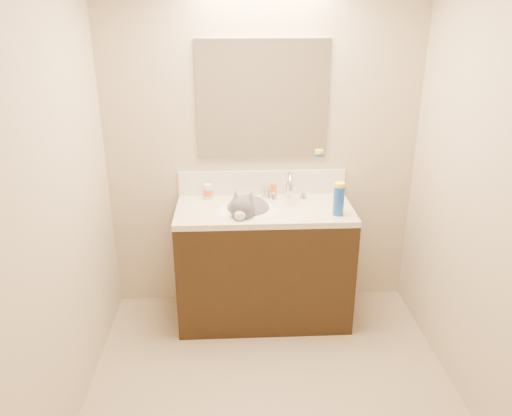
{
  "coord_description": "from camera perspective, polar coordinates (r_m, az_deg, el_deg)",
  "views": [
    {
      "loc": [
        -0.22,
        -2.16,
        2.12
      ],
      "look_at": [
        -0.06,
        0.92,
        0.88
      ],
      "focal_mm": 35.0,
      "sensor_mm": 36.0,
      "label": 1
    }
  ],
  "objects": [
    {
      "name": "spray_can",
      "position": [
        3.28,
        9.42,
        0.82
      ],
      "size": [
        0.09,
        0.09,
        0.19
      ],
      "primitive_type": "cylinder",
      "rotation": [
        0.0,
        0.0,
        -0.42
      ],
      "color": "#194AAF",
      "rests_on": "counter_slab"
    },
    {
      "name": "silver_jar",
      "position": [
        3.57,
        1.12,
        1.75
      ],
      "size": [
        0.06,
        0.06,
        0.06
      ],
      "primitive_type": "cylinder",
      "rotation": [
        0.0,
        0.0,
        -0.08
      ],
      "color": "#B7B7BC",
      "rests_on": "counter_slab"
    },
    {
      "name": "ground",
      "position": [
        3.04,
        2.18,
        -22.46
      ],
      "size": [
        2.5,
        2.5,
        0.0
      ],
      "primitive_type": "plane",
      "color": "gray",
      "rests_on": "ground"
    },
    {
      "name": "pill_label",
      "position": [
        3.55,
        -5.48,
        1.78
      ],
      "size": [
        0.08,
        0.08,
        0.04
      ],
      "primitive_type": "cylinder",
      "rotation": [
        0.0,
        0.0,
        -0.28
      ],
      "color": "orange",
      "rests_on": "pill_bottle"
    },
    {
      "name": "toothbrush",
      "position": [
        3.46,
        1.9,
        0.59
      ],
      "size": [
        0.03,
        0.15,
        0.01
      ],
      "primitive_type": "cube",
      "rotation": [
        0.0,
        0.0,
        0.11
      ],
      "color": "white",
      "rests_on": "counter_slab"
    },
    {
      "name": "spray_cap",
      "position": [
        3.25,
        9.53,
        2.52
      ],
      "size": [
        0.09,
        0.09,
        0.04
      ],
      "primitive_type": "cylinder",
      "rotation": [
        0.0,
        0.0,
        -0.42
      ],
      "color": "#FEFF1A",
      "rests_on": "spray_can"
    },
    {
      "name": "room_shell",
      "position": [
        2.26,
        2.72,
        5.56
      ],
      "size": [
        2.24,
        2.54,
        2.52
      ],
      "color": "tan",
      "rests_on": "ground"
    },
    {
      "name": "amber_bottle",
      "position": [
        3.55,
        2.03,
        2.0
      ],
      "size": [
        0.05,
        0.05,
        0.11
      ],
      "primitive_type": "cylinder",
      "rotation": [
        0.0,
        0.0,
        0.19
      ],
      "color": "orange",
      "rests_on": "counter_slab"
    },
    {
      "name": "backsplash",
      "position": [
        3.6,
        0.7,
        2.91
      ],
      "size": [
        1.2,
        0.02,
        0.18
      ],
      "primitive_type": "cube",
      "color": "silver",
      "rests_on": "counter_slab"
    },
    {
      "name": "mirror",
      "position": [
        3.45,
        0.75,
        12.2
      ],
      "size": [
        0.9,
        0.02,
        0.8
      ],
      "primitive_type": "cube",
      "color": "white",
      "rests_on": "room_shell"
    },
    {
      "name": "vanity_cabinet",
      "position": [
        3.58,
        0.92,
        -6.68
      ],
      "size": [
        1.2,
        0.55,
        0.82
      ],
      "primitive_type": "cube",
      "color": "black",
      "rests_on": "ground"
    },
    {
      "name": "basin",
      "position": [
        3.38,
        -1.03,
        -1.31
      ],
      "size": [
        0.45,
        0.36,
        0.14
      ],
      "primitive_type": "ellipsoid",
      "color": "white",
      "rests_on": "vanity_cabinet"
    },
    {
      "name": "cat",
      "position": [
        3.37,
        -1.0,
        -0.48
      ],
      "size": [
        0.39,
        0.47,
        0.34
      ],
      "rotation": [
        0.0,
        0.0,
        -0.27
      ],
      "color": "#4C4A4C",
      "rests_on": "basin"
    },
    {
      "name": "faucet",
      "position": [
        3.5,
        3.77,
        2.22
      ],
      "size": [
        0.28,
        0.2,
        0.21
      ],
      "color": "silver",
      "rests_on": "counter_slab"
    },
    {
      "name": "toothbrush_head",
      "position": [
        3.46,
        1.9,
        0.64
      ],
      "size": [
        0.02,
        0.03,
        0.02
      ],
      "primitive_type": "cube",
      "rotation": [
        0.0,
        0.0,
        0.11
      ],
      "color": "#6DA8E9",
      "rests_on": "counter_slab"
    },
    {
      "name": "counter_slab",
      "position": [
        3.39,
        0.97,
        -0.29
      ],
      "size": [
        1.2,
        0.55,
        0.04
      ],
      "primitive_type": "cube",
      "color": "beige",
      "rests_on": "vanity_cabinet"
    },
    {
      "name": "pill_bottle",
      "position": [
        3.55,
        -5.49,
        1.89
      ],
      "size": [
        0.07,
        0.07,
        0.11
      ],
      "primitive_type": "cylinder",
      "rotation": [
        0.0,
        0.0,
        -0.28
      ],
      "color": "white",
      "rests_on": "counter_slab"
    }
  ]
}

